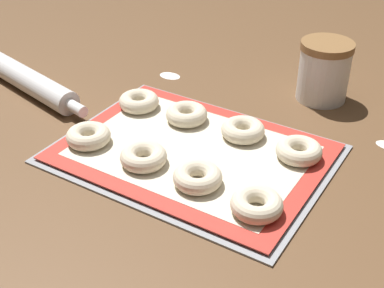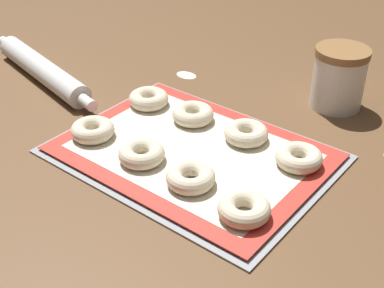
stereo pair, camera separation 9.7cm
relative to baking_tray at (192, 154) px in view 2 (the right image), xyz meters
The scene contains 14 objects.
ground_plane 0.01m from the baking_tray, ahead, with size 2.80×2.80×0.00m, color brown.
baking_tray is the anchor object (origin of this frame).
baking_mat 0.01m from the baking_tray, ahead, with size 0.48×0.35×0.00m.
bagel_front_far_left 0.20m from the baking_tray, 156.25° to the right, with size 0.09×0.09×0.03m.
bagel_front_mid_left 0.10m from the baking_tray, 122.23° to the right, with size 0.09×0.09×0.03m.
bagel_front_mid_right 0.11m from the baking_tray, 53.02° to the right, with size 0.09×0.09×0.03m.
bagel_front_far_right 0.21m from the baking_tray, 28.06° to the right, with size 0.09×0.09×0.03m.
bagel_back_far_left 0.21m from the baking_tray, 155.89° to the left, with size 0.09×0.09×0.03m.
bagel_back_mid_left 0.12m from the baking_tray, 127.47° to the left, with size 0.09×0.09×0.03m.
bagel_back_mid_right 0.11m from the baking_tray, 58.78° to the left, with size 0.09×0.09×0.03m.
bagel_back_far_right 0.20m from the baking_tray, 25.20° to the left, with size 0.09×0.09×0.03m.
flour_canister 0.38m from the baking_tray, 70.44° to the left, with size 0.12×0.12×0.13m.
rolling_pin 0.49m from the baking_tray, behind, with size 0.47×0.13×0.05m.
flour_patch_far 0.35m from the baking_tray, 130.64° to the left, with size 0.05×0.04×0.00m.
Camera 2 is at (0.52, -0.66, 0.57)m, focal length 50.00 mm.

